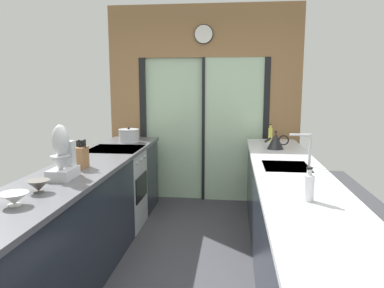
{
  "coord_description": "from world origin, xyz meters",
  "views": [
    {
      "loc": [
        0.41,
        -2.74,
        1.65
      ],
      "look_at": [
        0.03,
        0.69,
        1.08
      ],
      "focal_mm": 34.55,
      "sensor_mm": 36.0,
      "label": 1
    }
  ],
  "objects": [
    {
      "name": "ground_plane",
      "position": [
        0.0,
        0.6,
        -0.01
      ],
      "size": [
        5.04,
        7.6,
        0.02
      ],
      "primitive_type": "cube",
      "color": "#38383D"
    },
    {
      "name": "left_counter_run",
      "position": [
        -0.91,
        0.13,
        0.47
      ],
      "size": [
        0.62,
        3.8,
        0.92
      ],
      "color": "#1E232D",
      "rests_on": "ground_plane"
    },
    {
      "name": "back_wall_unit",
      "position": [
        0.0,
        2.4,
        1.52
      ],
      "size": [
        2.64,
        0.12,
        2.7
      ],
      "color": "olive",
      "rests_on": "ground_plane"
    },
    {
      "name": "stand_mixer",
      "position": [
        -0.89,
        -0.08,
        1.08
      ],
      "size": [
        0.17,
        0.27,
        0.42
      ],
      "color": "#B7BABC",
      "rests_on": "left_counter_run"
    },
    {
      "name": "mixing_bowl_far",
      "position": [
        -0.89,
        -0.45,
        0.96
      ],
      "size": [
        0.16,
        0.16,
        0.08
      ],
      "color": "#514C47",
      "rests_on": "left_counter_run"
    },
    {
      "name": "sink_faucet",
      "position": [
        1.06,
        0.55,
        1.11
      ],
      "size": [
        0.19,
        0.02,
        0.29
      ],
      "color": "#B7BABC",
      "rests_on": "right_counter_run"
    },
    {
      "name": "knife_block",
      "position": [
        -0.89,
        0.28,
        1.02
      ],
      "size": [
        0.09,
        0.14,
        0.25
      ],
      "color": "brown",
      "rests_on": "left_counter_run"
    },
    {
      "name": "mixing_bowl_mid",
      "position": [
        -0.89,
        -0.74,
        0.96
      ],
      "size": [
        0.17,
        0.17,
        0.08
      ],
      "color": "silver",
      "rests_on": "left_counter_run"
    },
    {
      "name": "kettle",
      "position": [
        0.89,
        1.43,
        1.01
      ],
      "size": [
        0.27,
        0.19,
        0.21
      ],
      "color": "black",
      "rests_on": "right_counter_run"
    },
    {
      "name": "soap_bottle_near",
      "position": [
        0.89,
        -0.45,
        1.01
      ],
      "size": [
        0.07,
        0.07,
        0.22
      ],
      "color": "silver",
      "rests_on": "right_counter_run"
    },
    {
      "name": "soap_bottle_far",
      "position": [
        0.89,
        2.03,
        1.01
      ],
      "size": [
        0.05,
        0.05,
        0.22
      ],
      "color": "#D1CC4C",
      "rests_on": "right_counter_run"
    },
    {
      "name": "oven_range",
      "position": [
        -0.91,
        1.25,
        0.46
      ],
      "size": [
        0.6,
        0.6,
        0.92
      ],
      "color": "#B7BABC",
      "rests_on": "ground_plane"
    },
    {
      "name": "stock_pot",
      "position": [
        -0.89,
        1.74,
        1.0
      ],
      "size": [
        0.25,
        0.25,
        0.19
      ],
      "color": "#B7BABC",
      "rests_on": "left_counter_run"
    },
    {
      "name": "right_counter_run",
      "position": [
        0.91,
        0.3,
        0.46
      ],
      "size": [
        0.62,
        3.8,
        0.92
      ],
      "color": "#1E232D",
      "rests_on": "ground_plane"
    }
  ]
}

